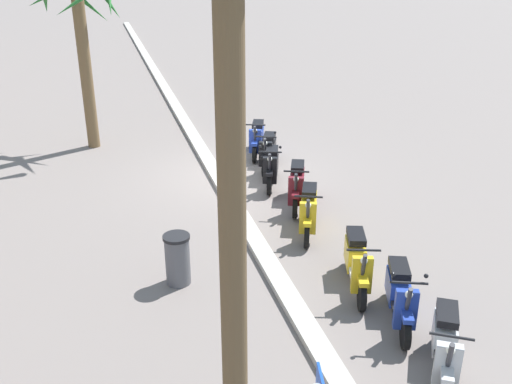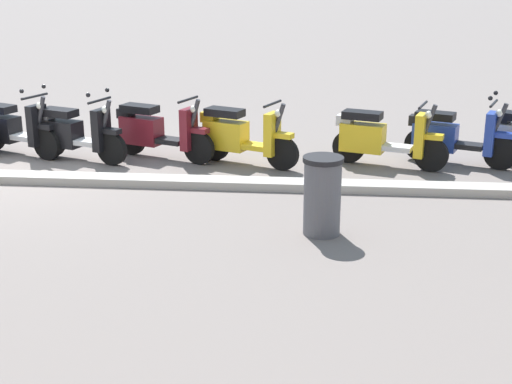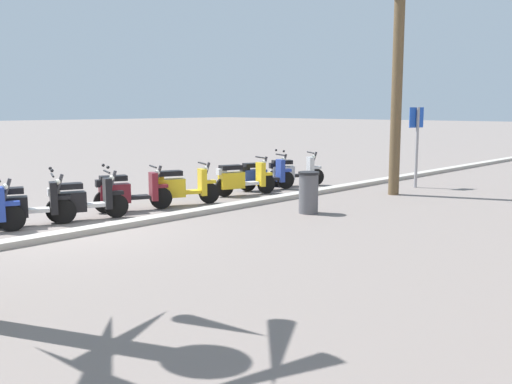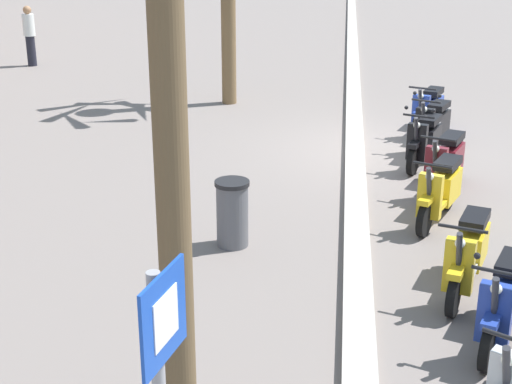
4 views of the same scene
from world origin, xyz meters
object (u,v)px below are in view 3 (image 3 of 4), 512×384
Objects in this scene: scooter_maroon_tail_end at (127,192)px; scooter_yellow_mid_centre at (241,179)px; scooter_blue_gap_after_mid at (263,175)px; scooter_black_mid_front at (24,205)px; crossing_sign at (417,138)px; scooter_black_far_back at (81,200)px; palm_tree_far_corner at (400,4)px; scooter_silver_lead_nearest at (292,172)px; scooter_yellow_mid_rear at (180,187)px; litter_bin at (309,192)px.

scooter_yellow_mid_centre is at bearing 177.73° from scooter_maroon_tail_end.
scooter_black_mid_front is (7.16, 0.04, -0.00)m from scooter_blue_gap_after_mid.
crossing_sign reaches higher than scooter_yellow_mid_centre.
palm_tree_far_corner is at bearing 159.92° from scooter_black_far_back.
scooter_silver_lead_nearest is 0.97× the size of scooter_black_far_back.
scooter_maroon_tail_end is 0.25× the size of palm_tree_far_corner.
scooter_black_mid_front is at bearing -4.13° from scooter_yellow_mid_rear.
scooter_yellow_mid_centre and scooter_maroon_tail_end have the same top height.
scooter_black_mid_front is at bearing -1.77° from scooter_yellow_mid_centre.
litter_bin is (0.88, 3.05, 0.03)m from scooter_yellow_mid_centre.
scooter_yellow_mid_rear is 3.24m from litter_bin.
scooter_black_mid_front is at bearing 0.34° from scooter_blue_gap_after_mid.
palm_tree_far_corner reaches higher than scooter_silver_lead_nearest.
palm_tree_far_corner reaches higher than litter_bin.
scooter_blue_gap_after_mid is at bearing -177.08° from scooter_black_far_back.
scooter_silver_lead_nearest and scooter_yellow_mid_centre have the same top height.
scooter_blue_gap_after_mid reaches higher than scooter_silver_lead_nearest.
scooter_silver_lead_nearest is 3.88m from crossing_sign.
scooter_blue_gap_after_mid is at bearing -174.55° from scooter_yellow_mid_rear.
scooter_yellow_mid_rear is 1.41m from scooter_maroon_tail_end.
scooter_yellow_mid_rear is (4.64, 0.32, 0.02)m from scooter_silver_lead_nearest.
scooter_black_far_back reaches higher than scooter_yellow_mid_centre.
scooter_yellow_mid_centre is 3.59m from scooter_maroon_tail_end.
crossing_sign is (-2.33, 2.91, 1.06)m from scooter_silver_lead_nearest.
scooter_silver_lead_nearest is 0.97× the size of scooter_black_mid_front.
litter_bin is (3.91, 0.09, -4.63)m from palm_tree_far_corner.
crossing_sign reaches higher than scooter_yellow_mid_rear.
scooter_maroon_tail_end is 1.31m from scooter_black_far_back.
scooter_yellow_mid_rear is 0.24× the size of palm_tree_far_corner.
scooter_black_far_back is 1.74× the size of litter_bin.
scooter_black_far_back is (7.33, 0.31, 0.00)m from scooter_silver_lead_nearest.
scooter_black_mid_front is at bearing 0.30° from scooter_silver_lead_nearest.
scooter_blue_gap_after_mid is at bearing -178.96° from scooter_maroon_tail_end.
scooter_silver_lead_nearest is 0.91× the size of scooter_yellow_mid_centre.
scooter_yellow_mid_centre is 1.07× the size of scooter_black_far_back.
scooter_yellow_mid_centre is at bearing -179.08° from scooter_black_far_back.
scooter_silver_lead_nearest is 4.65m from scooter_yellow_mid_rear.
scooter_yellow_mid_centre is 2.20m from scooter_yellow_mid_rear.
scooter_yellow_mid_rear is (2.19, 0.09, 0.01)m from scooter_yellow_mid_centre.
litter_bin is (2.02, 3.28, 0.04)m from scooter_blue_gap_after_mid.
scooter_silver_lead_nearest is at bearing -177.59° from scooter_black_far_back.
scooter_black_mid_front is at bearing -19.24° from palm_tree_far_corner.
palm_tree_far_corner is 7.18× the size of litter_bin.
scooter_silver_lead_nearest is at bearing -179.16° from scooter_maroon_tail_end.
scooter_maroon_tail_end is 1.05× the size of scooter_black_far_back.
scooter_silver_lead_nearest is 8.46m from scooter_black_mid_front.
palm_tree_far_corner reaches higher than scooter_yellow_mid_centre.
scooter_black_mid_front is 1.74× the size of litter_bin.
scooter_yellow_mid_centre is 0.26× the size of palm_tree_far_corner.
scooter_blue_gap_after_mid is 6.03m from scooter_black_far_back.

